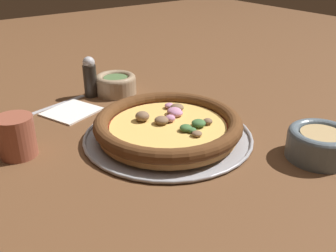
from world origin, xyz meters
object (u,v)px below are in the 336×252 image
(pizza, at_px, (168,125))
(drinking_cup, at_px, (16,136))
(pepper_shaker, at_px, (90,77))
(bowl_far, at_px, (116,84))
(pizza_tray, at_px, (168,136))
(fork, at_px, (46,109))
(bowl_near, at_px, (320,143))
(napkin, at_px, (72,111))

(pizza, height_order, drinking_cup, drinking_cup)
(pepper_shaker, bearing_deg, pizza, -86.28)
(bowl_far, relative_size, pepper_shaker, 1.00)
(pizza_tray, bearing_deg, fork, 116.57)
(pizza, bearing_deg, drinking_cup, 157.46)
(pizza_tray, xyz_separation_m, pizza, (0.00, 0.00, 0.02))
(bowl_far, xyz_separation_m, fork, (-0.19, 0.01, -0.03))
(pizza_tray, distance_m, pizza, 0.02)
(bowl_far, bearing_deg, pizza_tray, -98.40)
(drinking_cup, bearing_deg, pizza, -22.54)
(drinking_cup, height_order, fork, drinking_cup)
(pizza_tray, xyz_separation_m, pepper_shaker, (-0.02, 0.30, 0.05))
(pizza, relative_size, bowl_near, 2.51)
(bowl_far, bearing_deg, fork, 178.08)
(bowl_far, xyz_separation_m, pepper_shaker, (-0.06, 0.02, 0.02))
(bowl_far, height_order, napkin, bowl_far)
(bowl_far, height_order, fork, bowl_far)
(drinking_cup, bearing_deg, bowl_near, -37.36)
(pizza_tray, relative_size, pepper_shaker, 3.29)
(pizza, xyz_separation_m, bowl_near, (0.18, -0.23, 0.00))
(pizza, relative_size, fork, 1.50)
(bowl_near, bearing_deg, bowl_far, 104.80)
(pizza_tray, distance_m, bowl_near, 0.29)
(pizza_tray, xyz_separation_m, drinking_cup, (-0.26, 0.11, 0.03))
(bowl_near, xyz_separation_m, drinking_cup, (-0.44, 0.34, 0.01))
(bowl_near, height_order, drinking_cup, drinking_cup)
(bowl_far, height_order, pepper_shaker, pepper_shaker)
(bowl_near, height_order, pepper_shaker, pepper_shaker)
(pizza, xyz_separation_m, bowl_far, (0.04, 0.28, -0.00))
(pizza, relative_size, napkin, 2.13)
(bowl_far, distance_m, fork, 0.19)
(fork, bearing_deg, pepper_shaker, 172.44)
(drinking_cup, height_order, pepper_shaker, pepper_shaker)
(pizza, xyz_separation_m, napkin, (-0.10, 0.24, -0.02))
(fork, bearing_deg, bowl_near, 108.04)
(pizza, distance_m, fork, 0.32)
(pizza_tray, distance_m, drinking_cup, 0.29)
(pepper_shaker, bearing_deg, bowl_near, -69.74)
(bowl_far, bearing_deg, bowl_near, -75.20)
(pizza, height_order, bowl_near, bowl_near)
(drinking_cup, distance_m, pepper_shaker, 0.31)
(napkin, bearing_deg, pizza, -66.29)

